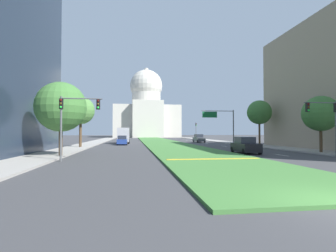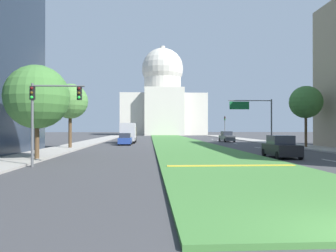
# 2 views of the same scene
# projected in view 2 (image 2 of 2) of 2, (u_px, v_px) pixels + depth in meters

# --- Properties ---
(ground_plane) EXTENTS (260.00, 260.00, 0.00)m
(ground_plane) POSITION_uv_depth(u_px,v_px,m) (175.00, 141.00, 62.59)
(ground_plane) COLOR #3D3D3F
(grass_median) EXTENTS (8.60, 101.06, 0.14)m
(grass_median) POSITION_uv_depth(u_px,v_px,m) (177.00, 141.00, 56.99)
(grass_median) COLOR #427A38
(grass_median) RESTS_ON ground_plane
(median_curb_nose) EXTENTS (7.74, 0.50, 0.04)m
(median_curb_nose) POSITION_uv_depth(u_px,v_px,m) (231.00, 166.00, 19.50)
(median_curb_nose) COLOR gold
(median_curb_nose) RESTS_ON grass_median
(lane_dashes_right) EXTENTS (0.16, 47.71, 0.01)m
(lane_dashes_right) POSITION_uv_depth(u_px,v_px,m) (243.00, 145.00, 46.52)
(lane_dashes_right) COLOR silver
(lane_dashes_right) RESTS_ON ground_plane
(sidewalk_left) EXTENTS (4.00, 101.06, 0.15)m
(sidewalk_left) POSITION_uv_depth(u_px,v_px,m) (87.00, 143.00, 50.53)
(sidewalk_left) COLOR #9E9991
(sidewalk_left) RESTS_ON ground_plane
(sidewalk_right) EXTENTS (4.00, 101.06, 0.15)m
(sidewalk_right) POSITION_uv_depth(u_px,v_px,m) (271.00, 143.00, 52.24)
(sidewalk_right) COLOR #9E9991
(sidewalk_right) RESTS_ON ground_plane
(capitol_building) EXTENTS (29.14, 28.20, 32.43)m
(capitol_building) POSITION_uv_depth(u_px,v_px,m) (163.00, 102.00, 117.99)
(capitol_building) COLOR beige
(capitol_building) RESTS_ON ground_plane
(traffic_light_near_left) EXTENTS (3.34, 0.35, 5.20)m
(traffic_light_near_left) POSITION_uv_depth(u_px,v_px,m) (46.00, 106.00, 20.14)
(traffic_light_near_left) COLOR #515456
(traffic_light_near_left) RESTS_ON ground_plane
(traffic_light_far_right) EXTENTS (0.28, 0.35, 5.20)m
(traffic_light_far_right) POSITION_uv_depth(u_px,v_px,m) (225.00, 124.00, 73.26)
(traffic_light_far_right) COLOR #515456
(traffic_light_far_right) RESTS_ON ground_plane
(overhead_guide_sign) EXTENTS (6.29, 0.20, 6.50)m
(overhead_guide_sign) POSITION_uv_depth(u_px,v_px,m) (255.00, 112.00, 45.72)
(overhead_guide_sign) COLOR #515456
(overhead_guide_sign) RESTS_ON ground_plane
(street_tree_left_near) EXTENTS (4.73, 4.73, 7.10)m
(street_tree_left_near) POSITION_uv_depth(u_px,v_px,m) (37.00, 97.00, 24.10)
(street_tree_left_near) COLOR #4C3823
(street_tree_left_near) RESTS_ON ground_plane
(street_tree_left_mid) EXTENTS (4.10, 4.10, 7.61)m
(street_tree_left_mid) POSITION_uv_depth(u_px,v_px,m) (70.00, 101.00, 37.81)
(street_tree_left_mid) COLOR #4C3823
(street_tree_left_mid) RESTS_ON ground_plane
(street_tree_right_mid) EXTENTS (3.92, 3.92, 7.54)m
(street_tree_right_mid) POSITION_uv_depth(u_px,v_px,m) (306.00, 102.00, 39.29)
(street_tree_right_mid) COLOR #4C3823
(street_tree_right_mid) RESTS_ON ground_plane
(sedan_lead_stopped) EXTENTS (2.11, 4.27, 1.82)m
(sedan_lead_stopped) POSITION_uv_depth(u_px,v_px,m) (281.00, 147.00, 26.41)
(sedan_lead_stopped) COLOR black
(sedan_lead_stopped) RESTS_ON ground_plane
(sedan_midblock) EXTENTS (1.83, 4.25, 1.71)m
(sedan_midblock) POSITION_uv_depth(u_px,v_px,m) (125.00, 139.00, 46.09)
(sedan_midblock) COLOR navy
(sedan_midblock) RESTS_ON ground_plane
(sedan_distant) EXTENTS (2.03, 4.39, 1.85)m
(sedan_distant) POSITION_uv_depth(u_px,v_px,m) (227.00, 137.00, 56.89)
(sedan_distant) COLOR #4C5156
(sedan_distant) RESTS_ON ground_plane
(box_truck_delivery) EXTENTS (2.40, 6.40, 3.20)m
(box_truck_delivery) POSITION_uv_depth(u_px,v_px,m) (128.00, 133.00, 52.10)
(box_truck_delivery) COLOR brown
(box_truck_delivery) RESTS_ON ground_plane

